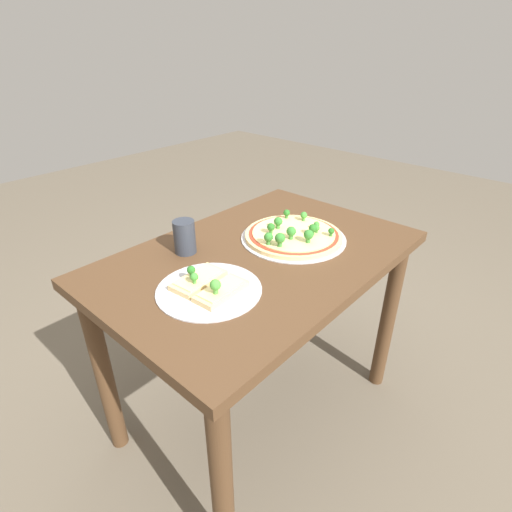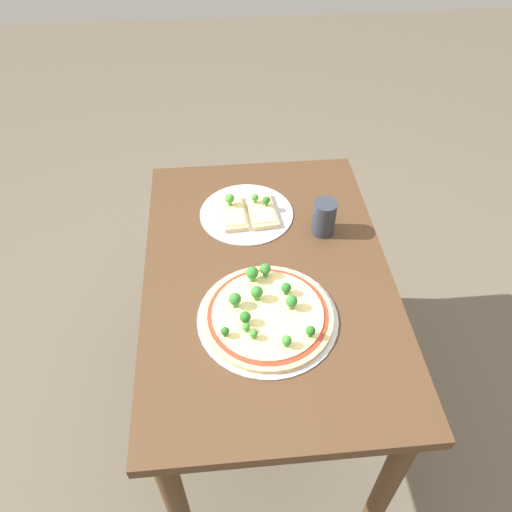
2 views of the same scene
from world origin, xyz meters
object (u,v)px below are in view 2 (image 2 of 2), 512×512
(drinking_cup, at_px, (324,218))
(pizza_tray_slice, at_px, (248,212))
(pizza_tray_whole, at_px, (267,314))
(dining_table, at_px, (267,299))

(drinking_cup, bearing_deg, pizza_tray_slice, -114.25)
(pizza_tray_whole, xyz_separation_m, pizza_tray_slice, (-0.42, -0.02, -0.00))
(dining_table, xyz_separation_m, pizza_tray_whole, (0.16, -0.02, 0.13))
(pizza_tray_slice, bearing_deg, pizza_tray_whole, 2.52)
(pizza_tray_whole, height_order, pizza_tray_slice, pizza_tray_whole)
(pizza_tray_slice, xyz_separation_m, drinking_cup, (0.10, 0.23, 0.05))
(pizza_tray_whole, distance_m, pizza_tray_slice, 0.42)
(pizza_tray_whole, bearing_deg, drinking_cup, 146.95)
(pizza_tray_slice, relative_size, drinking_cup, 2.68)
(pizza_tray_slice, distance_m, drinking_cup, 0.25)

